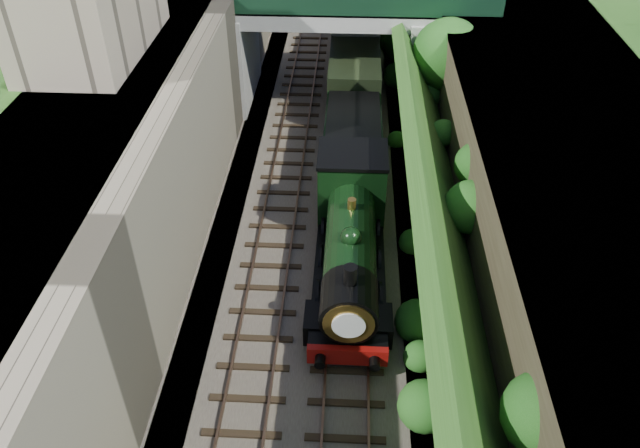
# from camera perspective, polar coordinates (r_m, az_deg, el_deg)

# --- Properties ---
(trackbed) EXTENTS (10.00, 90.00, 0.20)m
(trackbed) POSITION_cam_1_polar(r_m,az_deg,el_deg) (34.82, 1.00, 8.51)
(trackbed) COLOR #473F38
(trackbed) RESTS_ON ground
(retaining_wall) EXTENTS (1.00, 90.00, 7.00)m
(retaining_wall) POSITION_cam_1_polar(r_m,az_deg,el_deg) (33.91, -8.54, 13.68)
(retaining_wall) COLOR #756B56
(retaining_wall) RESTS_ON ground
(street_plateau_left) EXTENTS (6.00, 90.00, 7.00)m
(street_plateau_left) POSITION_cam_1_polar(r_m,az_deg,el_deg) (34.75, -14.37, 13.53)
(street_plateau_left) COLOR #262628
(street_plateau_left) RESTS_ON ground
(street_plateau_right) EXTENTS (8.00, 90.00, 6.25)m
(street_plateau_right) POSITION_cam_1_polar(r_m,az_deg,el_deg) (34.49, 17.41, 12.10)
(street_plateau_right) COLOR #262628
(street_plateau_right) RESTS_ON ground
(embankment_slope) EXTENTS (4.91, 90.00, 6.63)m
(embankment_slope) POSITION_cam_1_polar(r_m,az_deg,el_deg) (32.98, 9.71, 11.16)
(embankment_slope) COLOR #1E4714
(embankment_slope) RESTS_ON ground
(track_left) EXTENTS (2.50, 90.00, 0.20)m
(track_left) POSITION_cam_1_polar(r_m,az_deg,el_deg) (34.87, -2.32, 8.80)
(track_left) COLOR black
(track_left) RESTS_ON trackbed
(track_right) EXTENTS (2.50, 90.00, 0.20)m
(track_right) POSITION_cam_1_polar(r_m,az_deg,el_deg) (34.73, 3.00, 8.65)
(track_right) COLOR black
(track_right) RESTS_ON trackbed
(road_bridge) EXTENTS (16.00, 6.40, 7.25)m
(road_bridge) POSITION_cam_1_polar(r_m,az_deg,el_deg) (36.75, 2.87, 16.94)
(road_bridge) COLOR gray
(road_bridge) RESTS_ON ground
(building_near) EXTENTS (4.00, 8.00, 4.00)m
(building_near) POSITION_cam_1_polar(r_m,az_deg,el_deg) (27.75, -20.48, 18.54)
(building_near) COLOR gray
(building_near) RESTS_ON street_plateau_left
(tree) EXTENTS (3.60, 3.80, 6.60)m
(tree) POSITION_cam_1_polar(r_m,az_deg,el_deg) (33.01, 11.74, 14.81)
(tree) COLOR black
(tree) RESTS_ON ground
(locomotive) EXTENTS (3.10, 10.22, 3.83)m
(locomotive) POSITION_cam_1_polar(r_m,az_deg,el_deg) (24.11, 2.80, -1.46)
(locomotive) COLOR black
(locomotive) RESTS_ON trackbed
(tender) EXTENTS (2.70, 6.00, 3.05)m
(tender) POSITION_cam_1_polar(r_m,az_deg,el_deg) (30.31, 2.99, 6.96)
(tender) COLOR black
(tender) RESTS_ON trackbed
(coach_front) EXTENTS (2.90, 18.00, 3.70)m
(coach_front) POSITION_cam_1_polar(r_m,az_deg,el_deg) (41.48, 3.23, 16.41)
(coach_front) COLOR black
(coach_front) RESTS_ON trackbed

